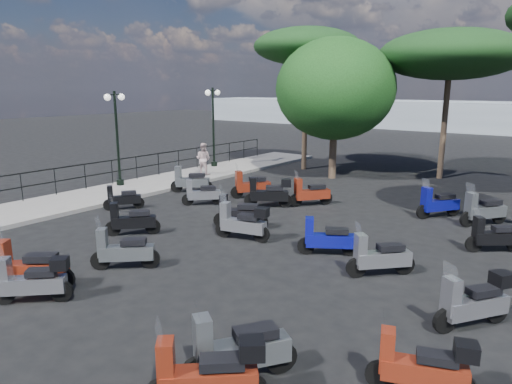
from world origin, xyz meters
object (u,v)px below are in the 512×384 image
Objects in this scene: scooter_27 at (474,302)px; scooter_13 at (29,269)px; scooter_4 at (190,181)px; scooter_20 at (207,376)px; scooter_17 at (269,193)px; scooter_22 at (379,257)px; lamp_post_1 at (117,132)px; scooter_23 at (438,204)px; scooter_14 at (123,251)px; scooter_19 at (238,351)px; scooter_9 at (131,221)px; scooter_26 at (422,367)px; scooter_16 at (239,214)px; lamp_post_2 at (213,122)px; scooter_10 at (202,194)px; scooter_11 at (310,193)px; scooter_8 at (33,281)px; pine_2 at (307,47)px; scooter_5 at (251,186)px; scooter_3 at (123,199)px; scooter_28 at (494,237)px; scooter_29 at (483,211)px; broadleaf_tree at (335,89)px; scooter_21 at (327,239)px; scooter_15 at (243,223)px; pedestrian_far at (203,159)px; pine_0 at (451,55)px.

scooter_13 is at bearing 61.35° from scooter_27.
scooter_20 is (9.99, -9.55, 0.02)m from scooter_4.
scooter_17 is 9.61m from scooter_27.
scooter_20 is at bearing 132.64° from scooter_22.
scooter_23 is (12.83, 3.76, -2.03)m from lamp_post_1.
scooter_14 is 0.84× the size of scooter_19.
scooter_19 is 5.18m from scooter_22.
scooter_4 is 5.94m from scooter_9.
lamp_post_1 is 2.77× the size of scooter_26.
scooter_16 is at bearing -45.38° from scooter_13.
lamp_post_2 is at bearing -1.15° from scooter_4.
scooter_19 reaches higher than scooter_22.
lamp_post_2 is 2.80× the size of scooter_13.
scooter_27 reaches higher than scooter_14.
scooter_4 is 14.36m from scooter_26.
scooter_17 is at bearing -106.83° from scooter_10.
scooter_22 is at bearing -85.39° from scooter_13.
scooter_4 is 5.40m from scooter_11.
scooter_8 is at bearing 91.00° from scooter_22.
scooter_10 is at bearing 85.94° from scooter_17.
pine_2 reaches higher than scooter_23.
scooter_23 is (4.40, 1.26, 0.01)m from scooter_11.
scooter_13 is 0.96× the size of scooter_16.
scooter_5 is 4.26m from scooter_16.
scooter_20 reaches higher than scooter_3.
scooter_16 is (2.31, -3.58, -0.01)m from scooter_5.
scooter_28 is 15.04m from pine_2.
scooter_29 reaches higher than scooter_8.
scooter_9 is at bearing 81.01° from scooter_28.
scooter_26 is at bearing -57.48° from broadleaf_tree.
scooter_3 is 11.39m from broadleaf_tree.
scooter_8 is at bearing -77.01° from pine_2.
scooter_10 is (5.13, -6.32, -2.15)m from lamp_post_2.
scooter_19 is 1.09× the size of scooter_21.
broadleaf_tree is at bearing -38.46° from scooter_8.
lamp_post_1 is 10.88m from pine_2.
scooter_29 is (6.15, 5.11, 0.01)m from scooter_16.
scooter_5 is at bearing 21.84° from scooter_15.
scooter_28 is at bearing -68.85° from scooter_19.
scooter_17 is at bearing -37.30° from scooter_14.
scooter_13 is (6.10, -11.93, -0.43)m from pedestrian_far.
scooter_16 is 1.05× the size of scooter_23.
broadleaf_tree is (-9.10, 11.50, 3.85)m from scooter_27.
scooter_8 reaches higher than scooter_26.
scooter_29 reaches higher than scooter_21.
scooter_28 is (13.81, -2.95, -0.51)m from pedestrian_far.
scooter_27 is 16.41m from pine_0.
scooter_9 is 0.92× the size of scooter_11.
lamp_post_2 is at bearing 74.74° from lamp_post_1.
scooter_15 is 7.02m from scooter_28.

